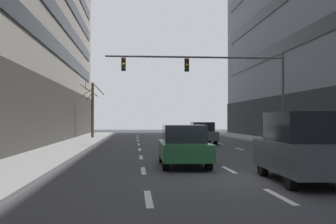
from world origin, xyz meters
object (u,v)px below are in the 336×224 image
(car_driving_2, at_px, (184,146))
(street_tree_0, at_px, (92,108))
(car_driving_1, at_px, (202,133))
(traffic_signal_0, at_px, (219,76))
(car_driving_0, at_px, (301,147))

(car_driving_2, relative_size, street_tree_0, 0.81)
(car_driving_1, bearing_deg, car_driving_2, -102.49)
(traffic_signal_0, bearing_deg, car_driving_2, -109.03)
(street_tree_0, bearing_deg, car_driving_1, -43.46)
(car_driving_1, xyz_separation_m, street_tree_0, (-8.90, 8.44, 2.09))
(traffic_signal_0, bearing_deg, car_driving_1, 98.73)
(car_driving_1, bearing_deg, street_tree_0, 136.54)
(car_driving_0, relative_size, car_driving_2, 0.99)
(car_driving_0, bearing_deg, street_tree_0, 108.03)
(car_driving_1, bearing_deg, traffic_signal_0, -81.27)
(car_driving_0, relative_size, car_driving_1, 0.97)
(car_driving_1, height_order, street_tree_0, street_tree_0)
(street_tree_0, bearing_deg, car_driving_0, -71.97)
(car_driving_1, relative_size, traffic_signal_0, 0.37)
(car_driving_2, relative_size, traffic_signal_0, 0.36)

